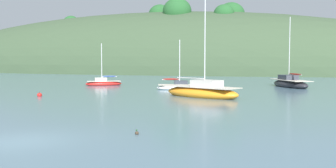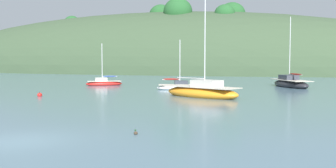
% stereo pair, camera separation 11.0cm
% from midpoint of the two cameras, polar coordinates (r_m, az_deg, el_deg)
% --- Properties ---
extents(ground_plane, '(400.00, 400.00, 0.00)m').
position_cam_midpoint_polar(ground_plane, '(17.37, -21.38, -8.03)').
color(ground_plane, slate).
extents(far_shoreline_hill, '(150.00, 36.00, 33.79)m').
position_cam_midpoint_polar(far_shoreline_hill, '(100.29, -2.56, 1.78)').
color(far_shoreline_hill, '#384C33').
rests_on(far_shoreline_hill, ground).
extents(sailboat_orange_cutter, '(5.73, 7.81, 9.02)m').
position_cam_midpoint_polar(sailboat_orange_cutter, '(50.00, 17.92, 0.08)').
color(sailboat_orange_cutter, '#232328').
rests_on(sailboat_orange_cutter, ground).
extents(sailboat_navy_dinghy, '(8.38, 5.82, 9.23)m').
position_cam_midpoint_polar(sailboat_navy_dinghy, '(35.30, 5.16, -1.17)').
color(sailboat_navy_dinghy, orange).
rests_on(sailboat_navy_dinghy, ground).
extents(sailboat_teal_outer, '(4.86, 3.97, 5.74)m').
position_cam_midpoint_polar(sailboat_teal_outer, '(51.41, -9.52, 0.16)').
color(sailboat_teal_outer, red).
rests_on(sailboat_teal_outer, ground).
extents(sailboat_black_sloop, '(5.03, 3.11, 5.86)m').
position_cam_midpoint_polar(sailboat_black_sloop, '(43.64, 1.59, -0.42)').
color(sailboat_black_sloop, white).
rests_on(sailboat_black_sloop, ground).
extents(mooring_buoy_inner, '(0.44, 0.44, 0.54)m').
position_cam_midpoint_polar(mooring_buoy_inner, '(37.55, -18.57, -1.58)').
color(mooring_buoy_inner, red).
rests_on(mooring_buoy_inner, ground).
extents(duck_trailing, '(0.32, 0.40, 0.24)m').
position_cam_midpoint_polar(duck_trailing, '(17.83, -4.69, -7.31)').
color(duck_trailing, '#473828').
rests_on(duck_trailing, ground).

